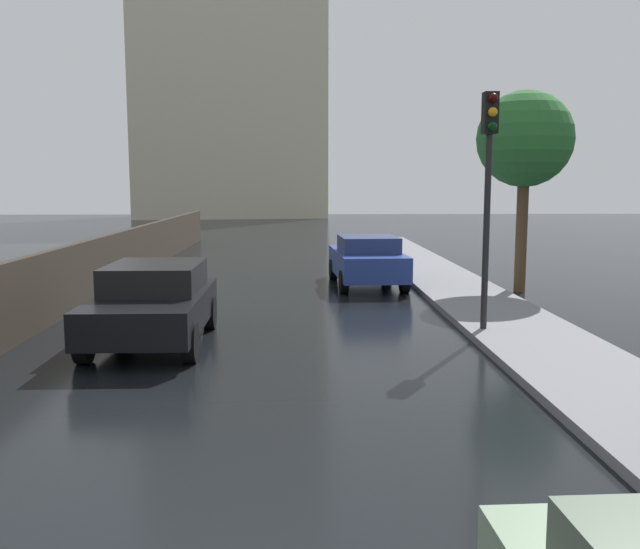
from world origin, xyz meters
TOP-DOWN VIEW (x-y plane):
  - ground at (0.00, 0.00)m, footprint 120.00×120.00m
  - car_black_mid_road at (-1.78, 7.09)m, footprint 1.94×3.95m
  - car_blue_far_ahead at (2.75, 13.97)m, footprint 2.01×4.15m
  - traffic_light at (4.34, 7.50)m, footprint 0.26×0.39m
  - street_tree_near at (6.75, 12.84)m, footprint 2.51×2.51m
  - distant_tower at (-5.09, 54.50)m, footprint 16.73×9.72m

SIDE VIEW (x-z plane):
  - ground at x=0.00m, z-range 0.00..0.00m
  - car_blue_far_ahead at x=2.75m, z-range 0.02..1.45m
  - car_black_mid_road at x=-1.78m, z-range 0.04..1.47m
  - traffic_light at x=4.34m, z-range 0.98..5.37m
  - street_tree_near at x=6.75m, z-range 1.35..6.63m
  - distant_tower at x=-5.09m, z-range 0.00..28.79m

